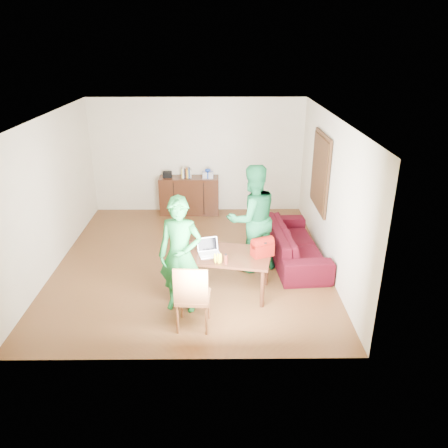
{
  "coord_description": "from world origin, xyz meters",
  "views": [
    {
      "loc": [
        0.54,
        -7.36,
        3.91
      ],
      "look_at": [
        0.6,
        -0.87,
        1.14
      ],
      "focal_mm": 35.0,
      "sensor_mm": 36.0,
      "label": 1
    }
  ],
  "objects_px": {
    "chair": "(193,308)",
    "laptop": "(210,253)",
    "person_far": "(252,218)",
    "bottle": "(226,259)",
    "red_bag": "(262,248)",
    "sofa": "(295,243)",
    "table": "(224,258)",
    "person_near": "(180,255)"
  },
  "relations": [
    {
      "from": "person_near",
      "to": "laptop",
      "type": "relative_size",
      "value": 4.74
    },
    {
      "from": "table",
      "to": "person_far",
      "type": "bearing_deg",
      "value": 69.74
    },
    {
      "from": "sofa",
      "to": "laptop",
      "type": "bearing_deg",
      "value": 123.24
    },
    {
      "from": "table",
      "to": "bottle",
      "type": "bearing_deg",
      "value": -75.2
    },
    {
      "from": "chair",
      "to": "person_far",
      "type": "xyz_separation_m",
      "value": [
        0.96,
        1.79,
        0.67
      ]
    },
    {
      "from": "person_near",
      "to": "laptop",
      "type": "distance_m",
      "value": 0.63
    },
    {
      "from": "table",
      "to": "chair",
      "type": "distance_m",
      "value": 1.11
    },
    {
      "from": "chair",
      "to": "sofa",
      "type": "height_order",
      "value": "chair"
    },
    {
      "from": "chair",
      "to": "red_bag",
      "type": "relative_size",
      "value": 3.13
    },
    {
      "from": "red_bag",
      "to": "person_far",
      "type": "bearing_deg",
      "value": 73.3
    },
    {
      "from": "person_near",
      "to": "person_far",
      "type": "xyz_separation_m",
      "value": [
        1.16,
        1.3,
        0.06
      ]
    },
    {
      "from": "person_near",
      "to": "sofa",
      "type": "relative_size",
      "value": 0.82
    },
    {
      "from": "laptop",
      "to": "sofa",
      "type": "xyz_separation_m",
      "value": [
        1.58,
        1.21,
        -0.42
      ]
    },
    {
      "from": "bottle",
      "to": "sofa",
      "type": "xyz_separation_m",
      "value": [
        1.33,
        1.51,
        -0.46
      ]
    },
    {
      "from": "person_near",
      "to": "sofa",
      "type": "bearing_deg",
      "value": 49.23
    },
    {
      "from": "sofa",
      "to": "chair",
      "type": "bearing_deg",
      "value": 135.54
    },
    {
      "from": "bottle",
      "to": "sofa",
      "type": "bearing_deg",
      "value": 48.58
    },
    {
      "from": "person_near",
      "to": "person_far",
      "type": "bearing_deg",
      "value": 58.11
    },
    {
      "from": "sofa",
      "to": "person_near",
      "type": "bearing_deg",
      "value": 124.98
    },
    {
      "from": "table",
      "to": "chair",
      "type": "height_order",
      "value": "chair"
    },
    {
      "from": "chair",
      "to": "laptop",
      "type": "relative_size",
      "value": 2.72
    },
    {
      "from": "person_far",
      "to": "sofa",
      "type": "relative_size",
      "value": 0.88
    },
    {
      "from": "laptop",
      "to": "bottle",
      "type": "xyz_separation_m",
      "value": [
        0.25,
        -0.29,
        0.04
      ]
    },
    {
      "from": "sofa",
      "to": "bottle",
      "type": "bearing_deg",
      "value": 134.35
    },
    {
      "from": "table",
      "to": "person_far",
      "type": "height_order",
      "value": "person_far"
    },
    {
      "from": "table",
      "to": "sofa",
      "type": "distance_m",
      "value": 1.82
    },
    {
      "from": "chair",
      "to": "laptop",
      "type": "xyz_separation_m",
      "value": [
        0.23,
        0.92,
        0.44
      ]
    },
    {
      "from": "bottle",
      "to": "red_bag",
      "type": "xyz_separation_m",
      "value": [
        0.59,
        0.28,
        0.04
      ]
    },
    {
      "from": "person_far",
      "to": "bottle",
      "type": "xyz_separation_m",
      "value": [
        -0.48,
        -1.16,
        -0.19
      ]
    },
    {
      "from": "table",
      "to": "sofa",
      "type": "bearing_deg",
      "value": 51.99
    },
    {
      "from": "red_bag",
      "to": "sofa",
      "type": "bearing_deg",
      "value": 35.34
    },
    {
      "from": "bottle",
      "to": "person_near",
      "type": "bearing_deg",
      "value": -168.89
    },
    {
      "from": "person_near",
      "to": "sofa",
      "type": "height_order",
      "value": "person_near"
    },
    {
      "from": "chair",
      "to": "laptop",
      "type": "height_order",
      "value": "chair"
    },
    {
      "from": "table",
      "to": "person_far",
      "type": "distance_m",
      "value": 1.03
    },
    {
      "from": "person_far",
      "to": "person_near",
      "type": "bearing_deg",
      "value": 25.88
    },
    {
      "from": "table",
      "to": "chair",
      "type": "relative_size",
      "value": 1.54
    },
    {
      "from": "sofa",
      "to": "person_far",
      "type": "bearing_deg",
      "value": 107.95
    },
    {
      "from": "person_near",
      "to": "bottle",
      "type": "distance_m",
      "value": 0.71
    },
    {
      "from": "person_far",
      "to": "red_bag",
      "type": "relative_size",
      "value": 5.81
    },
    {
      "from": "chair",
      "to": "person_far",
      "type": "relative_size",
      "value": 0.54
    },
    {
      "from": "person_near",
      "to": "person_far",
      "type": "relative_size",
      "value": 0.94
    }
  ]
}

